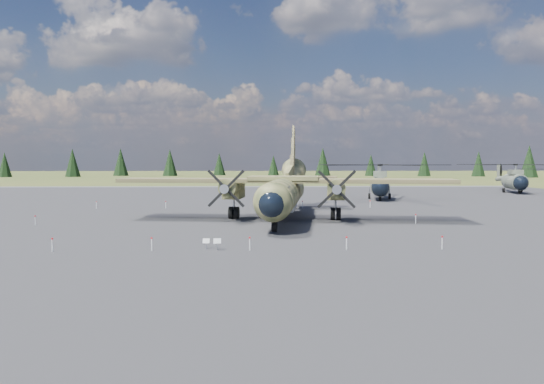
{
  "coord_description": "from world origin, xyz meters",
  "views": [
    {
      "loc": [
        2.24,
        -45.88,
        5.51
      ],
      "look_at": [
        3.91,
        2.0,
        2.71
      ],
      "focal_mm": 35.0,
      "sensor_mm": 36.0,
      "label": 1
    }
  ],
  "objects": [
    {
      "name": "ground",
      "position": [
        0.0,
        0.0,
        0.0
      ],
      "size": [
        500.0,
        500.0,
        0.0
      ],
      "primitive_type": "plane",
      "color": "brown",
      "rests_on": "ground"
    },
    {
      "name": "barrier_fence",
      "position": [
        -0.46,
        -0.08,
        0.51
      ],
      "size": [
        33.12,
        29.62,
        0.85
      ],
      "color": "silver",
      "rests_on": "ground"
    },
    {
      "name": "apron",
      "position": [
        0.0,
        10.0,
        0.0
      ],
      "size": [
        120.0,
        120.0,
        0.04
      ],
      "primitive_type": "cube",
      "color": "#555559",
      "rests_on": "ground"
    },
    {
      "name": "info_placard_right",
      "position": [
        -0.74,
        -12.85,
        0.44
      ],
      "size": [
        0.43,
        0.2,
        0.67
      ],
      "rotation": [
        0.0,
        0.0,
        -0.04
      ],
      "color": "gray",
      "rests_on": "ground"
    },
    {
      "name": "helicopter_mid",
      "position": [
        47.06,
        43.51,
        3.57
      ],
      "size": [
        23.61,
        24.91,
        5.04
      ],
      "rotation": [
        0.0,
        0.0,
        -0.22
      ],
      "color": "slate",
      "rests_on": "ground"
    },
    {
      "name": "helicopter_near",
      "position": [
        20.26,
        29.04,
        3.62
      ],
      "size": [
        23.91,
        25.24,
        5.11
      ],
      "rotation": [
        0.0,
        0.0,
        -0.21
      ],
      "color": "slate",
      "rests_on": "ground"
    },
    {
      "name": "info_placard_left",
      "position": [
        -0.01,
        -13.28,
        0.49
      ],
      "size": [
        0.48,
        0.24,
        0.74
      ],
      "rotation": [
        0.0,
        0.0,
        0.09
      ],
      "color": "gray",
      "rests_on": "ground"
    },
    {
      "name": "transport_plane",
      "position": [
        5.22,
        4.4,
        2.96
      ],
      "size": [
        31.27,
        28.21,
        10.29
      ],
      "rotation": [
        0.0,
        0.0,
        -0.14
      ],
      "color": "#333C20",
      "rests_on": "ground"
    },
    {
      "name": "treeline",
      "position": [
        -2.98,
        7.12,
        4.95
      ],
      "size": [
        331.54,
        332.84,
        10.98
      ],
      "color": "black",
      "rests_on": "ground"
    }
  ]
}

